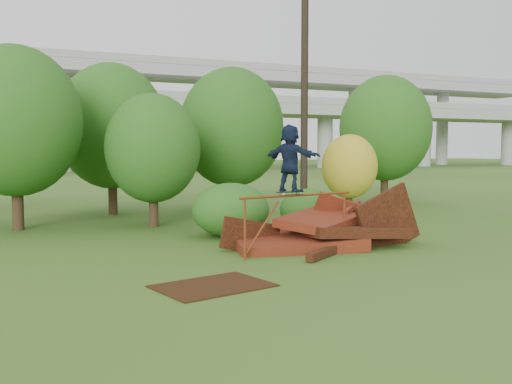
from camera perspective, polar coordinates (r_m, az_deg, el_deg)
name	(u,v)px	position (r m, az deg, el deg)	size (l,w,h in m)	color
ground	(324,267)	(13.18, 6.79, -7.44)	(240.00, 240.00, 0.00)	#2D5116
scrap_pile	(322,233)	(15.76, 6.64, -4.09)	(5.84, 3.47, 2.19)	#51180E
grind_rail	(298,208)	(14.58, 4.20, -1.59)	(3.47, 0.66, 1.54)	maroon
skateboard	(290,192)	(14.39, 3.42, 0.00)	(0.77, 0.33, 0.08)	black
skater	(290,158)	(14.35, 3.44, 3.42)	(1.56, 0.50, 1.69)	#121D35
flat_plate	(213,286)	(11.29, -4.33, -9.35)	(2.14, 1.53, 0.03)	black
tree_0	(15,121)	(20.34, -22.94, 6.54)	(4.31, 4.31, 6.08)	black
tree_1	(111,126)	(24.04, -14.25, 6.40)	(4.43, 4.43, 6.17)	black
tree_2	(153,148)	(19.85, -10.28, 4.32)	(3.25, 3.25, 4.59)	black
tree_3	(232,128)	(24.52, -2.44, 6.46)	(4.44, 4.44, 6.16)	black
tree_4	(350,167)	(24.82, 9.34, 2.52)	(2.41, 2.41, 3.32)	black
tree_5	(385,128)	(28.57, 12.80, 6.22)	(4.45, 4.45, 6.26)	black
shrub_left	(231,210)	(17.40, -2.54, -1.80)	(2.40, 2.21, 1.66)	#274D14
shrub_right	(309,210)	(18.76, 5.33, -1.78)	(1.96, 1.80, 1.39)	#274D14
utility_pole	(305,71)	(22.37, 4.88, 11.96)	(1.40, 0.28, 11.18)	black
freeway_overpass	(58,86)	(74.67, -19.15, 9.94)	(160.00, 15.00, 13.70)	gray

